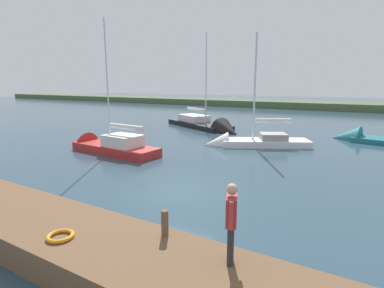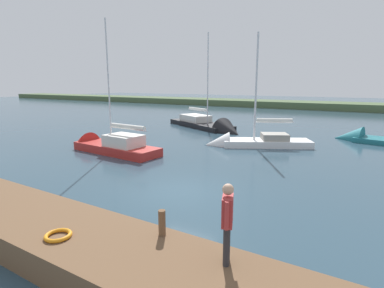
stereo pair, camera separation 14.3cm
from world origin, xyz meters
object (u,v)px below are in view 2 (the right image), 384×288
Objects in this scene: mooring_post_far at (162,223)px; sailboat_far_right at (105,147)px; sailboat_inner_slip at (210,128)px; sailboat_far_left at (250,144)px; person_on_dock at (227,218)px; life_ring_buoy at (58,235)px.

sailboat_far_right reaches higher than mooring_post_far.
sailboat_inner_slip reaches higher than sailboat_far_right.
sailboat_far_right reaches higher than sailboat_far_left.
sailboat_far_left is 5.08× the size of person_on_dock.
mooring_post_far is at bearing -38.03° from sailboat_inner_slip.
person_on_dock is (-1.87, 0.26, 0.69)m from mooring_post_far.
life_ring_buoy is at bearing 174.82° from person_on_dock.
person_on_dock reaches higher than life_ring_buoy.
sailboat_far_right is at bearing 11.84° from sailboat_far_left.
sailboat_far_left is (-7.94, -6.55, -0.09)m from sailboat_far_right.
life_ring_buoy is 0.07× the size of sailboat_far_left.
sailboat_far_right is 15.87m from person_on_dock.
sailboat_inner_slip reaches higher than life_ring_buoy.
sailboat_far_left is at bearing -15.78° from sailboat_inner_slip.
person_on_dock is at bearing 80.73° from sailboat_far_left.
mooring_post_far is 0.07× the size of sailboat_far_left.
mooring_post_far is at bearing 74.46° from sailboat_far_left.
person_on_dock is at bearing -163.92° from life_ring_buoy.
sailboat_far_left is (1.11, -16.57, -0.69)m from life_ring_buoy.
mooring_post_far is 0.38× the size of person_on_dock.
sailboat_far_right is 10.29m from sailboat_far_left.
sailboat_inner_slip reaches higher than sailboat_far_left.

